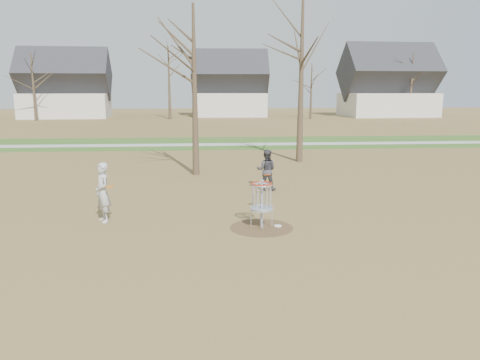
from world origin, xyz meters
The scene contains 11 objects.
ground centered at (0.00, 0.00, 0.00)m, with size 160.00×160.00×0.00m, color brown.
green_band centered at (0.00, 21.00, 0.01)m, with size 160.00×8.00×0.01m, color #2D5119.
footpath centered at (0.00, 20.00, 0.01)m, with size 160.00×1.50×0.01m, color #9E9E99.
dirt_circle centered at (0.00, 0.00, 0.01)m, with size 1.80×1.80×0.01m, color #47331E.
player_standing centered at (-4.60, 0.99, 0.89)m, with size 0.65×0.42×1.77m, color #B6B6B6.
player_throwing centered at (0.79, 5.00, 0.79)m, with size 0.77×0.60×1.58m, color #3A393F.
disc_grounded centered at (0.48, 0.09, 0.02)m, with size 0.22×0.22×0.02m, color white.
discs_in_play centered at (-1.88, 1.07, 1.20)m, with size 4.89×0.95×0.20m.
disc_golf_basket centered at (0.00, 0.00, 0.91)m, with size 0.64×0.64×1.35m.
bare_trees centered at (1.78, 35.79, 5.35)m, with size 52.62×44.98×9.00m.
houses_row centered at (4.32, 52.56, 3.52)m, with size 56.51×10.01×7.26m.
Camera 1 is at (-1.56, -12.71, 3.91)m, focal length 35.00 mm.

